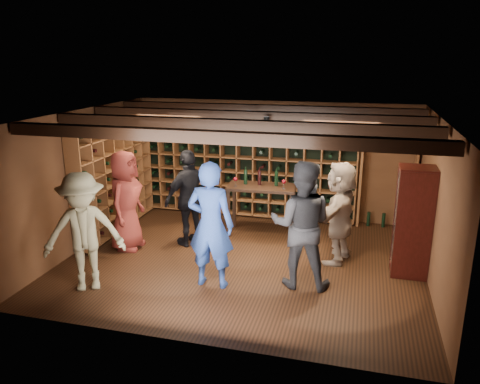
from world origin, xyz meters
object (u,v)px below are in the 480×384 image
(man_grey_suit, at_px, (301,225))
(guest_red_floral, at_px, (126,200))
(man_blue_shirt, at_px, (211,225))
(guest_khaki, at_px, (84,232))
(guest_beige, at_px, (340,212))
(display_cabinet, at_px, (412,224))
(guest_woman_black, at_px, (190,198))
(tasting_table, at_px, (262,192))

(man_grey_suit, xyz_separation_m, guest_red_floral, (-3.24, 0.63, -0.07))
(man_blue_shirt, relative_size, guest_red_floral, 1.08)
(guest_khaki, relative_size, guest_beige, 1.04)
(man_blue_shirt, bearing_deg, guest_beige, -141.69)
(guest_khaki, xyz_separation_m, guest_beige, (3.61, 1.99, -0.03))
(guest_beige, bearing_deg, guest_red_floral, -68.21)
(display_cabinet, distance_m, guest_khaki, 5.06)
(man_blue_shirt, relative_size, guest_woman_black, 1.09)
(display_cabinet, relative_size, man_blue_shirt, 0.89)
(tasting_table, bearing_deg, guest_beige, -33.31)
(display_cabinet, xyz_separation_m, guest_beige, (-1.14, 0.24, 0.02))
(guest_red_floral, distance_m, guest_khaki, 1.57)
(guest_red_floral, bearing_deg, guest_beige, -85.22)
(display_cabinet, height_order, man_blue_shirt, man_blue_shirt)
(guest_khaki, bearing_deg, man_blue_shirt, -10.23)
(guest_khaki, bearing_deg, guest_red_floral, 67.14)
(guest_khaki, bearing_deg, guest_woman_black, 37.67)
(guest_red_floral, distance_m, guest_woman_black, 1.15)
(guest_woman_black, xyz_separation_m, guest_khaki, (-0.91, -2.03, 0.01))
(guest_woman_black, bearing_deg, guest_red_floral, -30.03)
(display_cabinet, bearing_deg, guest_khaki, -159.78)
(guest_woman_black, distance_m, guest_beige, 2.69)
(guest_red_floral, relative_size, tasting_table, 1.34)
(man_blue_shirt, height_order, guest_woman_black, man_blue_shirt)
(guest_red_floral, bearing_deg, guest_woman_black, -68.06)
(man_blue_shirt, relative_size, tasting_table, 1.45)
(man_grey_suit, xyz_separation_m, guest_beige, (0.51, 1.06, -0.11))
(man_blue_shirt, xyz_separation_m, guest_khaki, (-1.79, -0.57, -0.07))
(man_grey_suit, distance_m, guest_woman_black, 2.44)
(man_blue_shirt, relative_size, guest_beige, 1.12)
(guest_woman_black, distance_m, guest_khaki, 2.22)
(man_grey_suit, relative_size, guest_khaki, 1.08)
(tasting_table, bearing_deg, guest_khaki, -129.54)
(man_grey_suit, relative_size, guest_red_floral, 1.08)
(man_blue_shirt, bearing_deg, tasting_table, -96.62)
(display_cabinet, distance_m, guest_red_floral, 4.89)
(guest_beige, bearing_deg, man_blue_shirt, -36.83)
(man_grey_suit, xyz_separation_m, guest_khaki, (-3.10, -0.93, -0.07))
(guest_khaki, height_order, tasting_table, guest_khaki)
(man_grey_suit, height_order, guest_khaki, man_grey_suit)
(man_blue_shirt, height_order, tasting_table, man_blue_shirt)
(guest_woman_black, bearing_deg, guest_khaki, 12.07)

